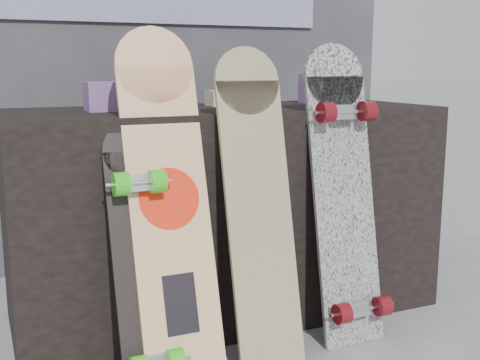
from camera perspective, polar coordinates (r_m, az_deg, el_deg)
name	(u,v)px	position (r m, az deg, el deg)	size (l,w,h in m)	color
vendor_table	(226,212)	(2.32, -1.35, -3.01)	(1.60, 0.60, 0.80)	black
booth	(159,35)	(3.06, -7.69, 13.45)	(2.40, 0.22, 2.20)	#323237
merch_box_purple	(112,96)	(2.15, -12.03, 7.77)	(0.18, 0.12, 0.10)	#5E3A76
merch_box_small	(321,89)	(2.56, 7.68, 8.58)	(0.14, 0.14, 0.12)	#5E3A76
merch_box_flat	(235,98)	(2.39, -0.48, 7.81)	(0.22, 0.10, 0.06)	#D1B78C
longboard_geisha	(168,194)	(1.85, -6.84, -1.28)	(0.25, 0.34, 1.08)	beige
longboard_celtic	(258,197)	(1.92, 1.69, -1.64)	(0.22, 0.25, 1.02)	beige
longboard_cascadia	(345,190)	(2.11, 9.91, -0.90)	(0.23, 0.28, 1.03)	silver
skateboard_dark	(143,256)	(1.81, -9.15, -7.17)	(0.18, 0.30, 0.79)	black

